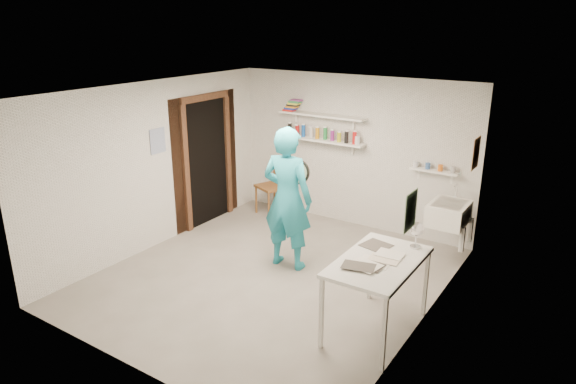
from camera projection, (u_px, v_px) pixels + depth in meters
The scene contains 27 objects.
floor at pixel (271, 277), 6.72m from camera, with size 4.00×4.50×0.02m, color slate.
ceiling at pixel (269, 90), 5.95m from camera, with size 4.00×4.50×0.02m, color silver.
wall_back at pixel (352, 152), 8.12m from camera, with size 4.00×0.02×2.40m, color silver.
wall_front at pixel (124, 256), 4.54m from camera, with size 4.00×0.02×2.40m, color silver.
wall_left at pixel (156, 165), 7.38m from camera, with size 0.02×4.50×2.40m, color silver.
wall_right at pixel (430, 223), 5.29m from camera, with size 0.02×4.50×2.40m, color silver.
doorway_recess at pixel (207, 163), 8.26m from camera, with size 0.02×0.90×2.00m, color black.
corridor_box at pixel (175, 154), 8.61m from camera, with size 1.40×1.50×2.10m, color brown.
door_lintel at pixel (204, 97), 7.91m from camera, with size 0.06×1.05×0.10m, color brown.
door_jamb_near at pixel (186, 170), 7.85m from camera, with size 0.06×0.10×2.00m, color brown.
door_jamb_far at pixel (228, 156), 8.65m from camera, with size 0.06×0.10×2.00m, color brown.
shelf_lower at pixel (321, 140), 8.23m from camera, with size 1.50×0.22×0.03m, color white.
shelf_upper at pixel (321, 115), 8.10m from camera, with size 1.50×0.22×0.03m, color white.
ledge_shelf at pixel (434, 171), 7.38m from camera, with size 0.70×0.14×0.03m, color white.
poster_left at pixel (158, 141), 7.29m from camera, with size 0.01×0.28×0.36m, color #334C7F.
poster_right_a at pixel (476, 153), 6.62m from camera, with size 0.01×0.34×0.42m, color #995933.
poster_right_b at pixel (411, 211), 4.77m from camera, with size 0.01×0.30×0.38m, color #3F724C.
belfast_sink at pixel (449, 213), 6.93m from camera, with size 0.48×0.60×0.30m, color white.
man at pixel (287, 199), 6.72m from camera, with size 0.70×0.46×1.92m, color teal.
wall_clock at pixel (298, 171), 6.78m from camera, with size 0.34×0.34×0.04m, color beige.
wooden_chair at pixel (272, 187), 8.71m from camera, with size 0.46×0.44×0.99m, color brown.
work_table at pixel (377, 296), 5.42m from camera, with size 0.75×1.25×0.84m, color silver.
desk_lamp at pixel (417, 229), 5.51m from camera, with size 0.16×0.16×0.16m, color silver.
spray_cans at pixel (321, 134), 8.20m from camera, with size 1.32×0.06×0.17m.
book_stack at pixel (293, 105), 8.35m from camera, with size 0.30×0.14×0.20m.
ledge_pots at pixel (434, 167), 7.36m from camera, with size 0.48×0.07×0.09m.
papers at pixel (379, 259), 5.28m from camera, with size 0.30×0.22×0.03m.
Camera 1 is at (3.47, -4.91, 3.19)m, focal length 32.00 mm.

